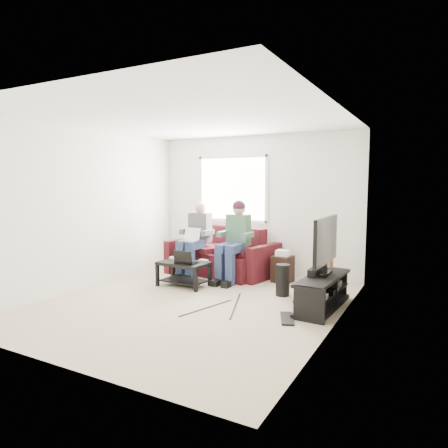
{
  "coord_description": "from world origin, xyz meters",
  "views": [
    {
      "loc": [
        3.05,
        -4.68,
        1.73
      ],
      "look_at": [
        0.2,
        0.6,
        1.1
      ],
      "focal_mm": 32.0,
      "sensor_mm": 36.0,
      "label": 1
    }
  ],
  "objects_px": {
    "subwoofer": "(283,280)",
    "end_table": "(283,268)",
    "tv_stand": "(323,294)",
    "sofa": "(223,257)",
    "tv": "(326,242)",
    "coffee_table": "(184,268)"
  },
  "relations": [
    {
      "from": "coffee_table",
      "to": "end_table",
      "type": "bearing_deg",
      "value": 37.02
    },
    {
      "from": "coffee_table",
      "to": "subwoofer",
      "type": "relative_size",
      "value": 1.73
    },
    {
      "from": "tv",
      "to": "end_table",
      "type": "height_order",
      "value": "tv"
    },
    {
      "from": "subwoofer",
      "to": "tv_stand",
      "type": "bearing_deg",
      "value": -24.6
    },
    {
      "from": "sofa",
      "to": "tv_stand",
      "type": "xyz_separation_m",
      "value": [
        2.17,
        -1.15,
        -0.12
      ]
    },
    {
      "from": "sofa",
      "to": "tv_stand",
      "type": "relative_size",
      "value": 1.51
    },
    {
      "from": "coffee_table",
      "to": "subwoofer",
      "type": "height_order",
      "value": "subwoofer"
    },
    {
      "from": "coffee_table",
      "to": "subwoofer",
      "type": "bearing_deg",
      "value": 8.48
    },
    {
      "from": "coffee_table",
      "to": "end_table",
      "type": "height_order",
      "value": "end_table"
    },
    {
      "from": "tv",
      "to": "subwoofer",
      "type": "distance_m",
      "value": 0.98
    },
    {
      "from": "tv_stand",
      "to": "coffee_table",
      "type": "bearing_deg",
      "value": 178.25
    },
    {
      "from": "tv_stand",
      "to": "subwoofer",
      "type": "bearing_deg",
      "value": 155.4
    },
    {
      "from": "coffee_table",
      "to": "tv_stand",
      "type": "height_order",
      "value": "tv_stand"
    },
    {
      "from": "sofa",
      "to": "subwoofer",
      "type": "height_order",
      "value": "sofa"
    },
    {
      "from": "sofa",
      "to": "subwoofer",
      "type": "distance_m",
      "value": 1.7
    },
    {
      "from": "sofa",
      "to": "tv",
      "type": "xyz_separation_m",
      "value": [
        2.17,
        -1.05,
        0.58
      ]
    },
    {
      "from": "sofa",
      "to": "tv_stand",
      "type": "distance_m",
      "value": 2.46
    },
    {
      "from": "sofa",
      "to": "coffee_table",
      "type": "distance_m",
      "value": 1.09
    },
    {
      "from": "tv_stand",
      "to": "subwoofer",
      "type": "height_order",
      "value": "subwoofer"
    },
    {
      "from": "coffee_table",
      "to": "tv",
      "type": "xyz_separation_m",
      "value": [
        2.35,
        0.03,
        0.61
      ]
    },
    {
      "from": "subwoofer",
      "to": "end_table",
      "type": "xyz_separation_m",
      "value": [
        -0.29,
        0.78,
        0.01
      ]
    },
    {
      "from": "end_table",
      "to": "tv_stand",
      "type": "bearing_deg",
      "value": -48.31
    }
  ]
}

